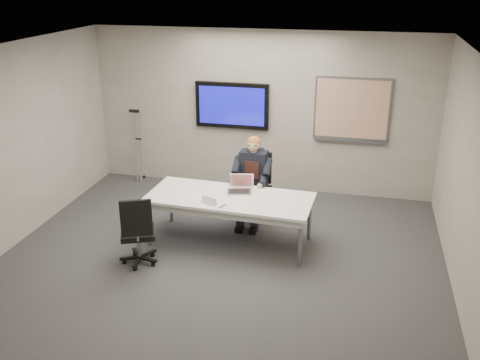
% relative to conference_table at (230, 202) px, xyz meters
% --- Properties ---
extents(floor, '(6.00, 6.00, 0.02)m').
position_rel_conference_table_xyz_m(floor, '(0.00, -0.81, -0.64)').
color(floor, '#363638').
rests_on(floor, ground).
extents(ceiling, '(6.00, 6.00, 0.02)m').
position_rel_conference_table_xyz_m(ceiling, '(0.00, -0.81, 2.16)').
color(ceiling, white).
rests_on(ceiling, wall_back).
extents(wall_back, '(6.00, 0.02, 2.80)m').
position_rel_conference_table_xyz_m(wall_back, '(0.00, 2.19, 0.76)').
color(wall_back, gray).
rests_on(wall_back, ground).
extents(wall_front, '(6.00, 0.02, 2.80)m').
position_rel_conference_table_xyz_m(wall_front, '(0.00, -3.81, 0.76)').
color(wall_front, gray).
rests_on(wall_front, ground).
extents(wall_right, '(0.02, 6.00, 2.80)m').
position_rel_conference_table_xyz_m(wall_right, '(3.00, -0.81, 0.76)').
color(wall_right, gray).
rests_on(wall_right, ground).
extents(conference_table, '(2.37, 1.08, 0.72)m').
position_rel_conference_table_xyz_m(conference_table, '(0.00, 0.00, 0.00)').
color(conference_table, white).
rests_on(conference_table, ground).
extents(tv_display, '(1.30, 0.09, 0.80)m').
position_rel_conference_table_xyz_m(tv_display, '(-0.50, 2.14, 0.86)').
color(tv_display, black).
rests_on(tv_display, wall_back).
extents(whiteboard, '(1.25, 0.08, 1.10)m').
position_rel_conference_table_xyz_m(whiteboard, '(1.55, 2.16, 0.89)').
color(whiteboard, gray).
rests_on(whiteboard, wall_back).
extents(office_chair_far, '(0.57, 0.57, 1.04)m').
position_rel_conference_table_xyz_m(office_chair_far, '(0.17, 0.95, -0.31)').
color(office_chair_far, black).
rests_on(office_chair_far, ground).
extents(office_chair_near, '(0.63, 0.63, 1.01)m').
position_rel_conference_table_xyz_m(office_chair_near, '(-1.03, -0.89, -0.32)').
color(office_chair_near, black).
rests_on(office_chair_near, ground).
extents(seated_person, '(0.43, 0.74, 1.36)m').
position_rel_conference_table_xyz_m(seated_person, '(0.16, 0.70, -0.09)').
color(seated_person, '#1E2232').
rests_on(seated_person, office_chair_far).
extents(crutch, '(0.28, 0.58, 1.46)m').
position_rel_conference_table_xyz_m(crutch, '(-2.23, 1.99, 0.08)').
color(crutch, '#B6B8BE').
rests_on(crutch, ground).
extents(laptop, '(0.39, 0.39, 0.24)m').
position_rel_conference_table_xyz_m(laptop, '(0.10, 0.23, 0.14)').
color(laptop, '#BEBEC0').
rests_on(laptop, conference_table).
extents(name_tent, '(0.24, 0.15, 0.09)m').
position_rel_conference_table_xyz_m(name_tent, '(-0.22, -0.31, 0.13)').
color(name_tent, white).
rests_on(name_tent, conference_table).
extents(pen, '(0.07, 0.14, 0.01)m').
position_rel_conference_table_xyz_m(pen, '(-0.01, -0.36, 0.09)').
color(pen, black).
rests_on(pen, conference_table).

